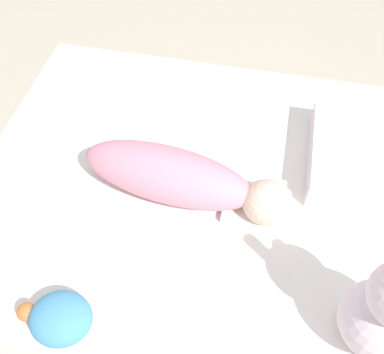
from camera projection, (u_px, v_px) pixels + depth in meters
ground_plane at (213, 227)px, 1.38m from camera, size 12.00×12.00×0.00m
bed_mattress at (214, 208)px, 1.30m from camera, size 1.32×1.02×0.21m
burp_cloth at (257, 202)px, 1.17m from camera, size 0.17×0.15×0.02m
swaddled_baby at (181, 178)px, 1.15m from camera, size 0.55×0.21×0.14m
pillow at (365, 158)px, 1.22m from camera, size 0.30×0.33×0.09m
turtle_plush at (59, 318)px, 0.96m from camera, size 0.17×0.12×0.07m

